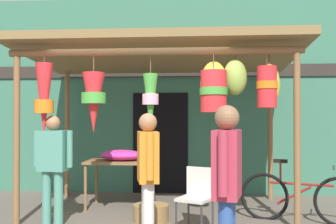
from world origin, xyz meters
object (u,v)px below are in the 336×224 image
folding_chair (197,193)px  wicker_basket_by_table (151,213)px  vendor_in_orange (148,169)px  customer_foreground (53,161)px  flower_heap_on_table (123,155)px  parked_bicycle (301,198)px  shopper_by_bananas (227,180)px  display_table (121,165)px

folding_chair → wicker_basket_by_table: folding_chair is taller
wicker_basket_by_table → vendor_in_orange: vendor_in_orange is taller
folding_chair → customer_foreground: size_ratio=0.55×
flower_heap_on_table → parked_bicycle: size_ratio=0.42×
flower_heap_on_table → wicker_basket_by_table: bearing=-55.4°
wicker_basket_by_table → shopper_by_bananas: 2.61m
flower_heap_on_table → parked_bicycle: bearing=-14.6°
folding_chair → flower_heap_on_table: bearing=134.0°
flower_heap_on_table → vendor_in_orange: (0.71, -2.09, 0.04)m
customer_foreground → vendor_in_orange: bearing=-31.9°
folding_chair → shopper_by_bananas: (0.29, -1.82, 0.45)m
display_table → parked_bicycle: size_ratio=0.66×
vendor_in_orange → customer_foreground: 1.73m
parked_bicycle → shopper_by_bananas: bearing=-116.4°
parked_bicycle → folding_chair: bearing=-158.3°
flower_heap_on_table → parked_bicycle: (2.75, -0.72, -0.53)m
display_table → vendor_in_orange: size_ratio=0.72×
folding_chair → display_table: bearing=133.7°
folding_chair → vendor_in_orange: size_ratio=0.54×
vendor_in_orange → shopper_by_bananas: bearing=-50.7°
customer_foreground → display_table: bearing=59.8°
wicker_basket_by_table → vendor_in_orange: bearing=-84.5°
parked_bicycle → shopper_by_bananas: 2.76m
folding_chair → parked_bicycle: size_ratio=0.50×
vendor_in_orange → shopper_by_bananas: shopper_by_bananas is taller
shopper_by_bananas → folding_chair: bearing=99.0°
wicker_basket_by_table → shopper_by_bananas: size_ratio=0.32×
vendor_in_orange → shopper_by_bananas: 1.34m
display_table → wicker_basket_by_table: 1.25m
flower_heap_on_table → shopper_by_bananas: 3.49m
wicker_basket_by_table → parked_bicycle: 2.18m
folding_chair → wicker_basket_by_table: bearing=146.0°
flower_heap_on_table → customer_foreground: bearing=-122.9°
display_table → parked_bicycle: (2.79, -0.78, -0.35)m
folding_chair → shopper_by_bananas: 1.90m
wicker_basket_by_table → shopper_by_bananas: shopper_by_bananas is taller
vendor_in_orange → wicker_basket_by_table: bearing=95.5°
wicker_basket_by_table → customer_foreground: (-1.35, -0.33, 0.78)m
vendor_in_orange → customer_foreground: bearing=148.1°
vendor_in_orange → shopper_by_bananas: size_ratio=0.96×
wicker_basket_by_table → parked_bicycle: size_ratio=0.31×
display_table → flower_heap_on_table: size_ratio=1.57×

